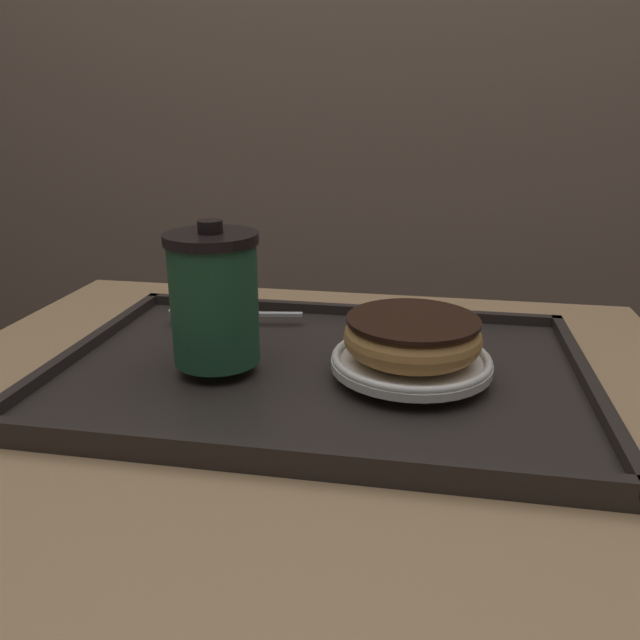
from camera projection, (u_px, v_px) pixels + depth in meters
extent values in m
cube|color=#7A6656|center=(391.00, 24.00, 1.50)|extent=(8.00, 0.05, 2.40)
cube|color=tan|center=(298.00, 401.00, 0.63)|extent=(0.80, 0.67, 0.03)
cube|color=#282321|center=(320.00, 373.00, 0.64)|extent=(0.53, 0.36, 0.01)
cube|color=#282321|center=(279.00, 453.00, 0.47)|extent=(0.53, 0.01, 0.01)
cube|color=#282321|center=(344.00, 309.00, 0.80)|extent=(0.53, 0.01, 0.01)
cube|color=#282321|center=(85.00, 346.00, 0.68)|extent=(0.01, 0.36, 0.01)
cube|color=#282321|center=(589.00, 382.00, 0.59)|extent=(0.01, 0.36, 0.01)
cylinder|color=#235638|center=(214.00, 304.00, 0.61)|extent=(0.09, 0.09, 0.12)
cylinder|color=black|center=(211.00, 238.00, 0.59)|extent=(0.09, 0.09, 0.01)
cylinder|color=black|center=(210.00, 227.00, 0.58)|extent=(0.02, 0.02, 0.01)
cylinder|color=white|center=(411.00, 363.00, 0.61)|extent=(0.16, 0.16, 0.01)
torus|color=white|center=(411.00, 358.00, 0.61)|extent=(0.16, 0.16, 0.01)
torus|color=tan|center=(412.00, 338.00, 0.60)|extent=(0.13, 0.13, 0.03)
cylinder|color=black|center=(413.00, 320.00, 0.59)|extent=(0.13, 0.13, 0.00)
ellipsoid|color=silver|center=(183.00, 311.00, 0.76)|extent=(0.04, 0.03, 0.01)
cube|color=silver|center=(250.00, 314.00, 0.76)|extent=(0.13, 0.03, 0.00)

